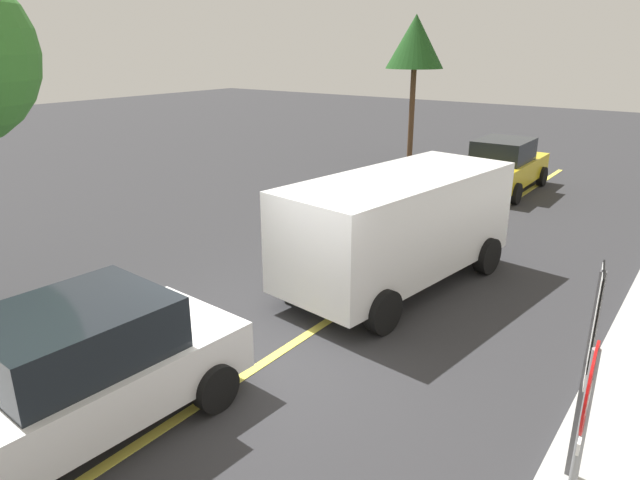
{
  "coord_description": "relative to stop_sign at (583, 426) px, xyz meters",
  "views": [
    {
      "loc": [
        -5.41,
        -5.02,
        4.51
      ],
      "look_at": [
        1.93,
        0.32,
        1.36
      ],
      "focal_mm": 31.7,
      "sensor_mm": 36.0,
      "label": 1
    }
  ],
  "objects": [
    {
      "name": "white_van",
      "position": [
        4.91,
        4.31,
        -0.33
      ],
      "size": [
        5.41,
        2.79,
        2.2
      ],
      "color": "white",
      "rests_on": "ground_plane"
    },
    {
      "name": "speed_limit_sign",
      "position": [
        1.2,
        0.21,
        0.17
      ],
      "size": [
        0.53,
        0.11,
        2.52
      ],
      "color": "#4C4C51",
      "rests_on": "ground_plane"
    },
    {
      "name": "car_yellow_far_lane",
      "position": [
        13.58,
        5.23,
        -0.76
      ],
      "size": [
        4.16,
        1.99,
        1.69
      ],
      "color": "gold",
      "rests_on": "ground_plane"
    },
    {
      "name": "car_white_behind_van",
      "position": [
        -1.42,
        5.27,
        -0.77
      ],
      "size": [
        4.42,
        2.31,
        1.65
      ],
      "color": "white",
      "rests_on": "ground_plane"
    },
    {
      "name": "ground_plane",
      "position": [
        1.07,
        4.49,
        -1.6
      ],
      "size": [
        80.0,
        80.0,
        0.0
      ],
      "primitive_type": "plane",
      "color": "#2D2D30"
    },
    {
      "name": "lane_marking_centre",
      "position": [
        4.07,
        4.49,
        -1.59
      ],
      "size": [
        28.0,
        0.16,
        0.01
      ],
      "primitive_type": "cube",
      "color": "#E0D14C"
    },
    {
      "name": "tree_left_verge",
      "position": [
        16.13,
        9.89,
        2.96
      ],
      "size": [
        2.21,
        2.21,
        5.59
      ],
      "color": "#513823",
      "rests_on": "ground_plane"
    },
    {
      "name": "stop_sign",
      "position": [
        0.0,
        0.0,
        0.0
      ],
      "size": [
        0.76,
        0.09,
        2.34
      ],
      "color": "gray",
      "rests_on": "ground_plane"
    }
  ]
}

